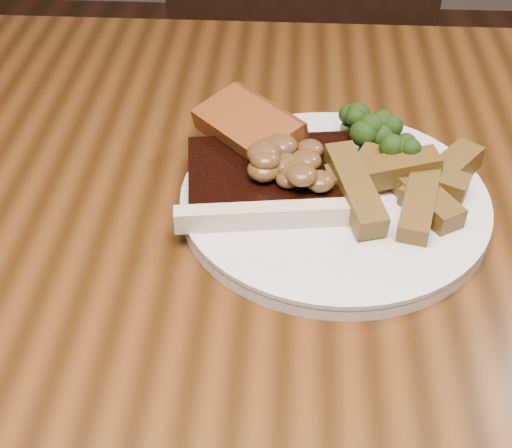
{
  "coord_description": "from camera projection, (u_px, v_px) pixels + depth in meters",
  "views": [
    {
      "loc": [
        0.02,
        -0.42,
        1.15
      ],
      "look_at": [
        -0.01,
        0.01,
        0.78
      ],
      "focal_mm": 50.0,
      "sensor_mm": 36.0,
      "label": 1
    }
  ],
  "objects": [
    {
      "name": "plate",
      "position": [
        334.0,
        202.0,
        0.62
      ],
      "size": [
        0.3,
        0.3,
        0.01
      ],
      "primitive_type": "cylinder",
      "rotation": [
        0.0,
        0.0,
        -0.11
      ],
      "color": "white",
      "rests_on": "dining_table"
    },
    {
      "name": "dining_table",
      "position": [
        266.0,
        337.0,
        0.64
      ],
      "size": [
        1.6,
        0.9,
        0.75
      ],
      "color": "#522B10",
      "rests_on": "ground"
    },
    {
      "name": "steak_bone",
      "position": [
        272.0,
        219.0,
        0.58
      ],
      "size": [
        0.16,
        0.04,
        0.02
      ],
      "primitive_type": "cube",
      "rotation": [
        0.0,
        0.0,
        0.13
      ],
      "color": "beige",
      "rests_on": "plate"
    },
    {
      "name": "mushroom_pile",
      "position": [
        286.0,
        159.0,
        0.6
      ],
      "size": [
        0.08,
        0.08,
        0.03
      ],
      "primitive_type": null,
      "color": "brown",
      "rests_on": "steak"
    },
    {
      "name": "broccoli_cluster",
      "position": [
        374.0,
        140.0,
        0.65
      ],
      "size": [
        0.07,
        0.07,
        0.04
      ],
      "primitive_type": null,
      "color": "#21360C",
      "rests_on": "plate"
    },
    {
      "name": "garlic_bread",
      "position": [
        247.0,
        144.0,
        0.66
      ],
      "size": [
        0.11,
        0.11,
        0.02
      ],
      "primitive_type": "cube",
      "rotation": [
        0.0,
        0.0,
        -0.82
      ],
      "color": "brown",
      "rests_on": "plate"
    },
    {
      "name": "potato_wedges",
      "position": [
        399.0,
        197.0,
        0.6
      ],
      "size": [
        0.13,
        0.13,
        0.02
      ],
      "primitive_type": null,
      "color": "brown",
      "rests_on": "plate"
    },
    {
      "name": "steak",
      "position": [
        275.0,
        180.0,
        0.62
      ],
      "size": [
        0.16,
        0.13,
        0.02
      ],
      "primitive_type": "cube",
      "rotation": [
        0.0,
        0.0,
        0.13
      ],
      "color": "black",
      "rests_on": "plate"
    },
    {
      "name": "chair_far",
      "position": [
        292.0,
        117.0,
        1.29
      ],
      "size": [
        0.43,
        0.43,
        0.84
      ],
      "rotation": [
        0.0,
        0.0,
        3.24
      ],
      "color": "black",
      "rests_on": "ground"
    }
  ]
}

